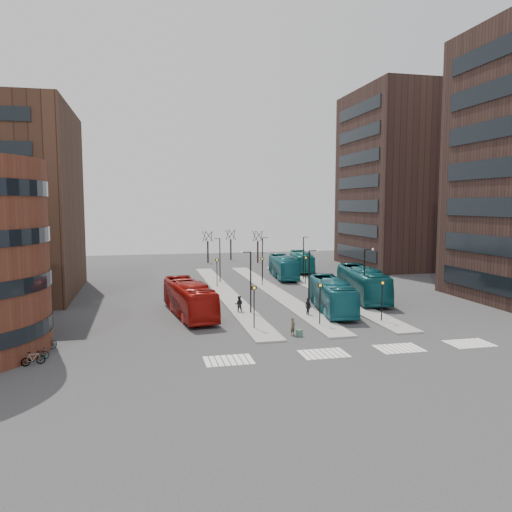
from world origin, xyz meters
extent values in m
plane|color=#2E2E31|center=(0.00, 0.00, 0.00)|extent=(160.00, 160.00, 0.00)
cube|color=gray|center=(-4.00, 30.00, 0.07)|extent=(2.50, 45.00, 0.15)
cube|color=gray|center=(2.00, 30.00, 0.07)|extent=(2.50, 45.00, 0.15)
cube|color=gray|center=(8.00, 30.00, 0.07)|extent=(2.50, 45.00, 0.15)
cube|color=navy|center=(-1.28, 8.91, 0.28)|extent=(0.55, 0.50, 0.56)
imported|color=#98100B|center=(-9.38, 18.65, 1.68)|extent=(4.45, 12.31, 3.35)
imported|color=#145B67|center=(4.89, 17.52, 1.62)|extent=(4.57, 11.95, 3.25)
imported|color=#166470|center=(6.44, 40.80, 1.60)|extent=(3.83, 11.71, 3.20)
imported|color=#12525A|center=(10.65, 22.78, 1.82)|extent=(5.17, 13.38, 3.64)
imported|color=#167070|center=(11.44, 47.53, 1.55)|extent=(4.44, 11.42, 3.10)
imported|color=#4D462E|center=(-1.71, 9.34, 0.75)|extent=(0.65, 0.62, 1.50)
imported|color=black|center=(-4.45, 18.70, 0.86)|extent=(0.96, 0.83, 1.72)
imported|color=black|center=(1.83, 15.85, 0.92)|extent=(0.66, 1.15, 1.85)
imported|color=black|center=(3.16, 14.23, 0.81)|extent=(0.69, 1.10, 1.63)
imported|color=gray|center=(-21.00, 7.28, 0.42)|extent=(1.67, 0.80, 0.84)
imported|color=gray|center=(-21.00, 5.85, 0.47)|extent=(1.61, 0.96, 0.93)
imported|color=gray|center=(-21.00, 9.47, 0.49)|extent=(1.98, 1.34, 0.99)
cube|color=silver|center=(-9.50, 4.00, 0.01)|extent=(0.35, 2.40, 0.01)
cube|color=silver|center=(-9.07, 4.00, 0.01)|extent=(0.35, 2.40, 0.01)
cube|color=silver|center=(-8.64, 4.00, 0.01)|extent=(0.35, 2.40, 0.01)
cube|color=silver|center=(-8.21, 4.00, 0.01)|extent=(0.35, 2.40, 0.01)
cube|color=silver|center=(-7.79, 4.00, 0.01)|extent=(0.35, 2.40, 0.01)
cube|color=silver|center=(-7.36, 4.00, 0.01)|extent=(0.35, 2.40, 0.01)
cube|color=silver|center=(-6.93, 4.00, 0.01)|extent=(0.35, 2.40, 0.01)
cube|color=silver|center=(-6.50, 4.00, 0.01)|extent=(0.35, 2.40, 0.01)
cube|color=silver|center=(-2.50, 4.00, 0.01)|extent=(0.35, 2.40, 0.01)
cube|color=silver|center=(-2.07, 4.00, 0.01)|extent=(0.35, 2.40, 0.01)
cube|color=silver|center=(-1.64, 4.00, 0.01)|extent=(0.35, 2.40, 0.01)
cube|color=silver|center=(-1.21, 4.00, 0.01)|extent=(0.35, 2.40, 0.01)
cube|color=silver|center=(-0.79, 4.00, 0.01)|extent=(0.35, 2.40, 0.01)
cube|color=silver|center=(-0.36, 4.00, 0.01)|extent=(0.35, 2.40, 0.01)
cube|color=silver|center=(0.07, 4.00, 0.01)|extent=(0.35, 2.40, 0.01)
cube|color=silver|center=(0.50, 4.00, 0.01)|extent=(0.35, 2.40, 0.01)
cube|color=silver|center=(3.50, 4.00, 0.01)|extent=(0.35, 2.40, 0.01)
cube|color=silver|center=(3.93, 4.00, 0.01)|extent=(0.35, 2.40, 0.01)
cube|color=silver|center=(4.36, 4.00, 0.01)|extent=(0.35, 2.40, 0.01)
cube|color=silver|center=(4.79, 4.00, 0.01)|extent=(0.35, 2.40, 0.01)
cube|color=silver|center=(5.21, 4.00, 0.01)|extent=(0.35, 2.40, 0.01)
cube|color=silver|center=(5.64, 4.00, 0.01)|extent=(0.35, 2.40, 0.01)
cube|color=silver|center=(6.07, 4.00, 0.01)|extent=(0.35, 2.40, 0.01)
cube|color=silver|center=(6.50, 4.00, 0.01)|extent=(0.35, 2.40, 0.01)
cube|color=silver|center=(9.50, 4.00, 0.01)|extent=(0.35, 2.40, 0.01)
cube|color=silver|center=(9.93, 4.00, 0.01)|extent=(0.35, 2.40, 0.01)
cube|color=silver|center=(10.36, 4.00, 0.01)|extent=(0.35, 2.40, 0.01)
cube|color=silver|center=(10.79, 4.00, 0.01)|extent=(0.35, 2.40, 0.01)
cube|color=silver|center=(11.21, 4.00, 0.01)|extent=(0.35, 2.40, 0.01)
cube|color=silver|center=(11.64, 4.00, 0.01)|extent=(0.35, 2.40, 0.01)
cube|color=silver|center=(12.07, 4.00, 0.01)|extent=(0.35, 2.40, 0.01)
cube|color=silver|center=(12.50, 4.00, 0.01)|extent=(0.35, 2.40, 0.01)
cube|color=black|center=(21.94, 16.00, 2.50)|extent=(0.12, 16.00, 2.00)
cube|color=black|center=(21.94, 16.00, 6.50)|extent=(0.12, 16.00, 2.00)
cube|color=black|center=(21.94, 16.00, 10.50)|extent=(0.12, 16.00, 2.00)
cube|color=black|center=(21.94, 16.00, 14.50)|extent=(0.12, 16.00, 2.00)
cube|color=black|center=(21.94, 16.00, 18.50)|extent=(0.12, 16.00, 2.00)
cube|color=black|center=(21.94, 16.00, 22.50)|extent=(0.12, 16.00, 2.00)
cube|color=black|center=(21.94, 16.00, 26.50)|extent=(0.12, 16.00, 2.00)
cube|color=#33211C|center=(32.00, 50.00, 15.00)|extent=(20.00, 20.00, 30.00)
cube|color=black|center=(21.94, 50.00, 2.50)|extent=(0.12, 16.00, 2.00)
cube|color=black|center=(21.94, 50.00, 6.50)|extent=(0.12, 16.00, 2.00)
cube|color=black|center=(21.94, 50.00, 10.50)|extent=(0.12, 16.00, 2.00)
cube|color=black|center=(21.94, 50.00, 14.50)|extent=(0.12, 16.00, 2.00)
cube|color=black|center=(21.94, 50.00, 18.50)|extent=(0.12, 16.00, 2.00)
cube|color=black|center=(21.94, 50.00, 22.50)|extent=(0.12, 16.00, 2.00)
cube|color=black|center=(21.94, 50.00, 26.50)|extent=(0.12, 16.00, 2.00)
cylinder|color=black|center=(-4.40, 12.00, 1.90)|extent=(0.10, 0.10, 3.50)
cube|color=black|center=(-4.40, 12.00, 3.65)|extent=(0.45, 0.10, 0.30)
cube|color=yellow|center=(-4.40, 11.94, 3.65)|extent=(0.20, 0.02, 0.20)
cylinder|color=black|center=(-4.40, 34.00, 1.90)|extent=(0.10, 0.10, 3.50)
cube|color=black|center=(-4.40, 34.00, 3.65)|extent=(0.45, 0.10, 0.30)
cube|color=yellow|center=(-4.40, 33.94, 3.65)|extent=(0.20, 0.02, 0.20)
cylinder|color=black|center=(1.60, 12.00, 1.90)|extent=(0.10, 0.10, 3.50)
cube|color=black|center=(1.60, 12.00, 3.65)|extent=(0.45, 0.10, 0.30)
cube|color=yellow|center=(1.60, 11.94, 3.65)|extent=(0.20, 0.02, 0.20)
cylinder|color=black|center=(1.60, 34.00, 1.90)|extent=(0.10, 0.10, 3.50)
cube|color=black|center=(1.60, 34.00, 3.65)|extent=(0.45, 0.10, 0.30)
cube|color=yellow|center=(1.60, 33.94, 3.65)|extent=(0.20, 0.02, 0.20)
cylinder|color=black|center=(7.60, 12.00, 1.90)|extent=(0.10, 0.10, 3.50)
cube|color=black|center=(7.60, 12.00, 3.65)|extent=(0.45, 0.10, 0.30)
cube|color=yellow|center=(7.60, 11.94, 3.65)|extent=(0.20, 0.02, 0.20)
cylinder|color=black|center=(7.60, 34.00, 1.90)|extent=(0.10, 0.10, 3.50)
cube|color=black|center=(7.60, 34.00, 3.65)|extent=(0.45, 0.10, 0.30)
cube|color=yellow|center=(7.60, 33.94, 3.65)|extent=(0.20, 0.02, 0.20)
cylinder|color=black|center=(-3.40, 18.00, 3.15)|extent=(0.14, 0.14, 6.00)
cylinder|color=black|center=(-3.85, 18.00, 6.15)|extent=(0.90, 0.08, 0.08)
sphere|color=silver|center=(-4.30, 18.00, 6.15)|extent=(0.24, 0.24, 0.24)
cylinder|color=black|center=(-3.40, 38.00, 3.15)|extent=(0.14, 0.14, 6.00)
cylinder|color=black|center=(-3.85, 38.00, 6.15)|extent=(0.90, 0.08, 0.08)
sphere|color=silver|center=(-4.30, 38.00, 6.15)|extent=(0.24, 0.24, 0.24)
cylinder|color=black|center=(2.60, 18.00, 3.15)|extent=(0.14, 0.14, 6.00)
cylinder|color=black|center=(3.05, 18.00, 6.15)|extent=(0.90, 0.08, 0.08)
sphere|color=silver|center=(3.50, 18.00, 6.15)|extent=(0.24, 0.24, 0.24)
cylinder|color=black|center=(2.60, 38.00, 3.15)|extent=(0.14, 0.14, 6.00)
cylinder|color=black|center=(3.05, 38.00, 6.15)|extent=(0.90, 0.08, 0.08)
sphere|color=silver|center=(3.50, 38.00, 6.15)|extent=(0.24, 0.24, 0.24)
cylinder|color=black|center=(8.60, 18.00, 3.15)|extent=(0.14, 0.14, 6.00)
cylinder|color=black|center=(9.05, 18.00, 6.15)|extent=(0.90, 0.08, 0.08)
sphere|color=silver|center=(9.50, 18.00, 6.15)|extent=(0.24, 0.24, 0.24)
cylinder|color=black|center=(8.60, 38.00, 3.15)|extent=(0.14, 0.14, 6.00)
cylinder|color=black|center=(9.05, 38.00, 6.15)|extent=(0.90, 0.08, 0.08)
sphere|color=silver|center=(9.50, 38.00, 6.15)|extent=(0.24, 0.24, 0.24)
cylinder|color=black|center=(-2.00, 62.00, 2.00)|extent=(0.30, 0.30, 4.00)
cylinder|color=black|center=(-1.30, 62.00, 4.90)|extent=(0.10, 1.56, 1.95)
cylinder|color=black|center=(-1.78, 62.67, 4.90)|extent=(1.48, 0.59, 1.97)
cylinder|color=black|center=(-2.57, 62.41, 4.90)|extent=(0.90, 1.31, 1.99)
cylinder|color=black|center=(-2.57, 61.59, 4.90)|extent=(0.89, 1.31, 1.99)
cylinder|color=black|center=(-1.79, 61.33, 4.90)|extent=(1.48, 0.58, 1.97)
cylinder|color=black|center=(3.00, 66.00, 2.00)|extent=(0.30, 0.30, 4.00)
cylinder|color=black|center=(3.70, 66.00, 4.90)|extent=(0.10, 1.56, 1.95)
cylinder|color=black|center=(3.22, 66.67, 4.90)|extent=(1.48, 0.59, 1.97)
cylinder|color=black|center=(2.43, 66.41, 4.90)|extent=(0.90, 1.31, 1.99)
cylinder|color=black|center=(2.43, 65.59, 4.90)|extent=(0.89, 1.31, 1.99)
cylinder|color=black|center=(3.21, 65.33, 4.90)|extent=(1.48, 0.58, 1.97)
cylinder|color=black|center=(7.00, 60.00, 2.00)|extent=(0.30, 0.30, 4.00)
cylinder|color=black|center=(7.70, 60.00, 4.90)|extent=(0.10, 1.56, 1.95)
cylinder|color=black|center=(7.22, 60.67, 4.90)|extent=(1.48, 0.59, 1.97)
cylinder|color=black|center=(6.43, 60.41, 4.90)|extent=(0.90, 1.31, 1.99)
cylinder|color=black|center=(6.43, 59.59, 4.90)|extent=(0.89, 1.31, 1.99)
cylinder|color=black|center=(7.21, 59.33, 4.90)|extent=(1.48, 0.58, 1.97)
camera|label=1|loc=(-13.60, -29.26, 10.79)|focal=35.00mm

